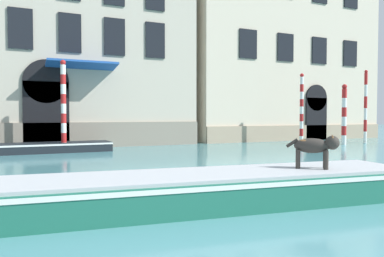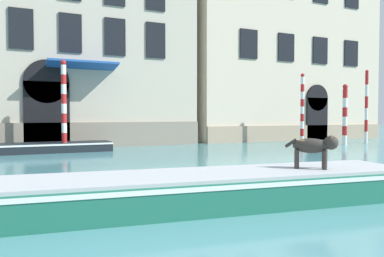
# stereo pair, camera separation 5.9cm
# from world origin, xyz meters

# --- Properties ---
(palazzo_left) EXTENTS (14.43, 7.40, 14.35)m
(palazzo_left) POSITION_xyz_m (0.64, 22.04, 7.16)
(palazzo_left) COLOR #BCB29E
(palazzo_left) RESTS_ON ground_plane
(palazzo_right) EXTENTS (14.70, 6.13, 14.26)m
(palazzo_right) POSITION_xyz_m (15.87, 22.05, 7.11)
(palazzo_right) COLOR beige
(palazzo_right) RESTS_ON ground_plane
(boat_foreground) EXTENTS (8.44, 2.81, 0.62)m
(boat_foreground) POSITION_xyz_m (1.73, 5.08, 0.33)
(boat_foreground) COLOR #1E6651
(boat_foreground) RESTS_ON ground_plane
(dog_on_deck) EXTENTS (0.85, 0.76, 0.70)m
(dog_on_deck) POSITION_xyz_m (3.78, 4.69, 1.08)
(dog_on_deck) COLOR #332D28
(dog_on_deck) RESTS_ON boat_foreground
(boat_moored_near_palazzo) EXTENTS (5.98, 1.69, 0.44)m
(boat_moored_near_palazzo) POSITION_xyz_m (-0.73, 17.30, 0.24)
(boat_moored_near_palazzo) COLOR black
(boat_moored_near_palazzo) RESTS_ON ground_plane
(mooring_pole_0) EXTENTS (0.28, 0.28, 3.53)m
(mooring_pole_0) POSITION_xyz_m (15.49, 14.99, 1.79)
(mooring_pole_0) COLOR white
(mooring_pole_0) RESTS_ON ground_plane
(mooring_pole_1) EXTENTS (0.20, 0.20, 4.50)m
(mooring_pole_1) POSITION_xyz_m (17.58, 15.29, 2.27)
(mooring_pole_1) COLOR white
(mooring_pole_1) RESTS_ON ground_plane
(mooring_pole_2) EXTENTS (0.25, 0.25, 4.28)m
(mooring_pole_2) POSITION_xyz_m (0.09, 17.07, 2.16)
(mooring_pole_2) COLOR white
(mooring_pole_2) RESTS_ON ground_plane
(mooring_pole_3) EXTENTS (0.23, 0.23, 4.27)m
(mooring_pole_3) POSITION_xyz_m (13.87, 16.78, 2.15)
(mooring_pole_3) COLOR white
(mooring_pole_3) RESTS_ON ground_plane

